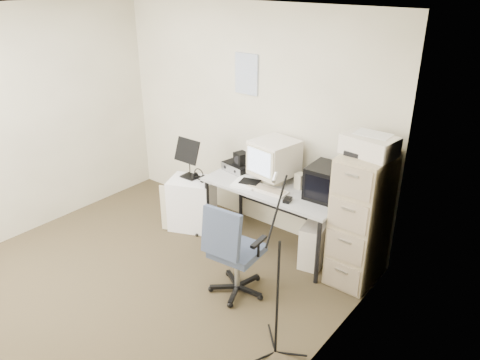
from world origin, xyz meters
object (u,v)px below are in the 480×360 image
Objects in this scene: filing_cabinet at (361,219)px; desk at (275,216)px; side_cart at (192,203)px; office_chair at (237,249)px.

filing_cabinet is 0.87× the size of desk.
desk is 2.48× the size of side_cart.
filing_cabinet reaches higher than side_cart.
side_cart is at bearing -166.07° from desk.
desk is 1.02m from side_cart.
desk is at bearing -9.46° from side_cart.
side_cart is (-1.94, -0.28, -0.35)m from filing_cabinet.
filing_cabinet is 1.20m from office_chair.
desk is 0.90m from office_chair.
filing_cabinet is at bearing 44.27° from office_chair.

